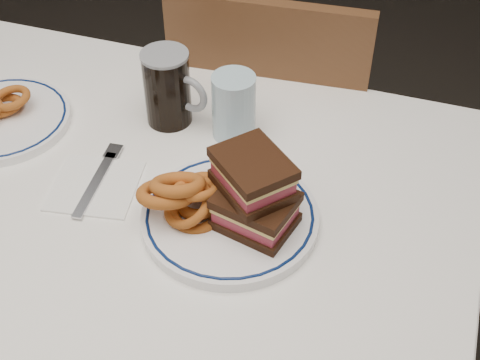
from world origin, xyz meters
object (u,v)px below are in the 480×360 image
(chair_far, at_px, (273,133))
(main_plate, at_px, (230,217))
(beer_mug, at_px, (168,88))
(reuben_sandwich, at_px, (254,193))
(far_plate, at_px, (2,119))

(chair_far, relative_size, main_plate, 3.19)
(chair_far, relative_size, beer_mug, 6.26)
(reuben_sandwich, bearing_deg, chair_far, 102.14)
(reuben_sandwich, xyz_separation_m, beer_mug, (-0.23, 0.22, -0.01))
(chair_far, distance_m, main_plate, 0.61)
(chair_far, distance_m, beer_mug, 0.47)
(main_plate, height_order, beer_mug, beer_mug)
(main_plate, distance_m, reuben_sandwich, 0.08)
(main_plate, bearing_deg, far_plate, 167.91)
(main_plate, xyz_separation_m, reuben_sandwich, (0.04, -0.00, 0.07))
(chair_far, bearing_deg, reuben_sandwich, -77.86)
(chair_far, relative_size, reuben_sandwich, 6.00)
(reuben_sandwich, bearing_deg, far_plate, 168.64)
(beer_mug, bearing_deg, main_plate, -48.32)
(reuben_sandwich, distance_m, beer_mug, 0.32)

